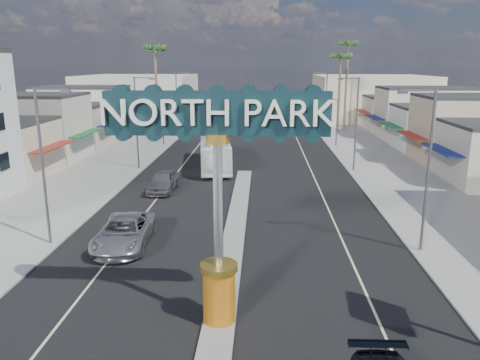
# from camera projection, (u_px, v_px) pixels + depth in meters

# --- Properties ---
(ground) EXTENTS (160.00, 160.00, 0.00)m
(ground) POSITION_uv_depth(u_px,v_px,m) (245.00, 170.00, 46.12)
(ground) COLOR gray
(ground) RESTS_ON ground
(road) EXTENTS (20.00, 120.00, 0.01)m
(road) POSITION_uv_depth(u_px,v_px,m) (245.00, 170.00, 46.12)
(road) COLOR black
(road) RESTS_ON ground
(median_island) EXTENTS (1.30, 30.00, 0.16)m
(median_island) POSITION_uv_depth(u_px,v_px,m) (236.00, 223.00, 30.60)
(median_island) COLOR gray
(median_island) RESTS_ON ground
(sidewalk_left) EXTENTS (8.00, 120.00, 0.12)m
(sidewalk_left) POSITION_uv_depth(u_px,v_px,m) (105.00, 168.00, 46.75)
(sidewalk_left) COLOR gray
(sidewalk_left) RESTS_ON ground
(sidewalk_right) EXTENTS (8.00, 120.00, 0.12)m
(sidewalk_right) POSITION_uv_depth(u_px,v_px,m) (389.00, 171.00, 45.46)
(sidewalk_right) COLOR gray
(sidewalk_right) RESTS_ON ground
(storefront_row_left) EXTENTS (12.00, 42.00, 6.00)m
(storefront_row_left) POSITION_uv_depth(u_px,v_px,m) (59.00, 122.00, 59.09)
(storefront_row_left) COLOR beige
(storefront_row_left) RESTS_ON ground
(storefront_row_right) EXTENTS (12.00, 42.00, 6.00)m
(storefront_row_right) POSITION_uv_depth(u_px,v_px,m) (446.00, 124.00, 56.88)
(storefront_row_right) COLOR #B7B29E
(storefront_row_right) RESTS_ON ground
(backdrop_far_left) EXTENTS (20.00, 20.00, 8.00)m
(backdrop_far_left) POSITION_uv_depth(u_px,v_px,m) (139.00, 97.00, 89.76)
(backdrop_far_left) COLOR #B7B29E
(backdrop_far_left) RESTS_ON ground
(backdrop_far_right) EXTENTS (20.00, 20.00, 8.00)m
(backdrop_far_right) POSITION_uv_depth(u_px,v_px,m) (371.00, 97.00, 87.73)
(backdrop_far_right) COLOR beige
(backdrop_far_right) RESTS_ON ground
(gateway_sign) EXTENTS (8.20, 1.50, 9.15)m
(gateway_sign) POSITION_uv_depth(u_px,v_px,m) (218.00, 182.00, 17.53)
(gateway_sign) COLOR #B04E0D
(gateway_sign) RESTS_ON median_island
(traffic_signal_left) EXTENTS (5.09, 0.45, 6.00)m
(traffic_signal_left) POSITION_uv_depth(u_px,v_px,m) (177.00, 112.00, 59.06)
(traffic_signal_left) COLOR #47474C
(traffic_signal_left) RESTS_ON ground
(traffic_signal_right) EXTENTS (5.09, 0.45, 6.00)m
(traffic_signal_right) POSITION_uv_depth(u_px,v_px,m) (323.00, 113.00, 58.21)
(traffic_signal_right) COLOR #47474C
(traffic_signal_right) RESTS_ON ground
(streetlight_l_near) EXTENTS (2.03, 0.22, 9.00)m
(streetlight_l_near) POSITION_uv_depth(u_px,v_px,m) (45.00, 159.00, 25.99)
(streetlight_l_near) COLOR #47474C
(streetlight_l_near) RESTS_ON ground
(streetlight_l_mid) EXTENTS (2.03, 0.22, 9.00)m
(streetlight_l_mid) POSITION_uv_depth(u_px,v_px,m) (138.00, 118.00, 45.37)
(streetlight_l_mid) COLOR #47474C
(streetlight_l_mid) RESTS_ON ground
(streetlight_l_far) EXTENTS (2.03, 0.22, 9.00)m
(streetlight_l_far) POSITION_uv_depth(u_px,v_px,m) (178.00, 100.00, 66.68)
(streetlight_l_far) COLOR #47474C
(streetlight_l_far) RESTS_ON ground
(streetlight_r_near) EXTENTS (2.03, 0.22, 9.00)m
(streetlight_r_near) POSITION_uv_depth(u_px,v_px,m) (426.00, 163.00, 25.03)
(streetlight_r_near) COLOR #47474C
(streetlight_r_near) RESTS_ON ground
(streetlight_r_mid) EXTENTS (2.03, 0.22, 9.00)m
(streetlight_r_mid) POSITION_uv_depth(u_px,v_px,m) (355.00, 119.00, 44.41)
(streetlight_r_mid) COLOR #47474C
(streetlight_r_mid) RESTS_ON ground
(streetlight_r_far) EXTENTS (2.03, 0.22, 9.00)m
(streetlight_r_far) POSITION_uv_depth(u_px,v_px,m) (325.00, 101.00, 65.72)
(streetlight_r_far) COLOR #47474C
(streetlight_r_far) RESTS_ON ground
(palm_left_far) EXTENTS (2.60, 2.60, 13.10)m
(palm_left_far) POSITION_uv_depth(u_px,v_px,m) (155.00, 54.00, 63.30)
(palm_left_far) COLOR brown
(palm_left_far) RESTS_ON ground
(palm_right_mid) EXTENTS (2.60, 2.60, 12.10)m
(palm_right_mid) POSITION_uv_depth(u_px,v_px,m) (341.00, 61.00, 68.13)
(palm_right_mid) COLOR brown
(palm_right_mid) RESTS_ON ground
(palm_right_far) EXTENTS (2.60, 2.60, 14.10)m
(palm_right_far) POSITION_uv_depth(u_px,v_px,m) (348.00, 49.00, 73.42)
(palm_right_far) COLOR brown
(palm_right_far) RESTS_ON ground
(suv_left) EXTENTS (3.08, 6.20, 1.69)m
(suv_left) POSITION_uv_depth(u_px,v_px,m) (124.00, 232.00, 26.82)
(suv_left) COLOR #A8A8AD
(suv_left) RESTS_ON ground
(car_parked_left) EXTENTS (2.21, 5.02, 1.68)m
(car_parked_left) POSITION_uv_depth(u_px,v_px,m) (163.00, 181.00, 38.39)
(car_parked_left) COLOR #5E5D62
(car_parked_left) RESTS_ON ground
(city_bus) EXTENTS (4.28, 12.17, 3.32)m
(city_bus) POSITION_uv_depth(u_px,v_px,m) (215.00, 151.00, 46.95)
(city_bus) COLOR white
(city_bus) RESTS_ON ground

